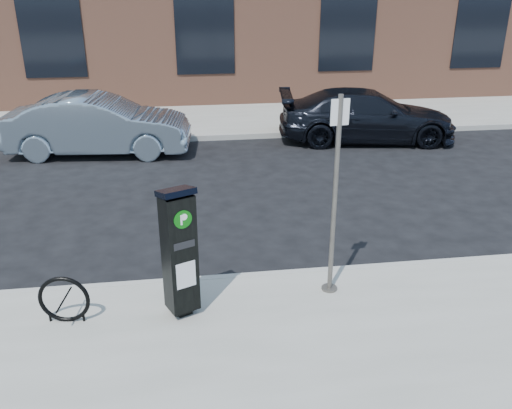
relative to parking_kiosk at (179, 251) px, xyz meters
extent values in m
plane|color=black|center=(1.06, 0.91, -1.10)|extent=(120.00, 120.00, 0.00)
cube|color=gray|center=(1.06, 14.91, -1.02)|extent=(60.00, 12.00, 0.15)
cube|color=#9E9B93|center=(1.06, 0.89, -1.02)|extent=(60.00, 0.12, 0.16)
cube|color=#9E9B93|center=(1.06, 8.93, -1.02)|extent=(60.00, 0.12, 0.16)
cube|color=black|center=(-3.94, 12.89, 1.90)|extent=(2.00, 0.06, 3.50)
cube|color=black|center=(1.06, 12.89, 1.90)|extent=(2.00, 0.06, 3.50)
cube|color=black|center=(6.06, 12.89, 1.90)|extent=(2.00, 0.06, 3.50)
cube|color=black|center=(11.06, 12.89, 1.90)|extent=(2.00, 0.06, 3.50)
cube|color=black|center=(0.00, 0.00, -0.90)|extent=(0.25, 0.25, 0.10)
cube|color=black|center=(0.00, 0.00, -0.03)|extent=(0.49, 0.46, 1.64)
cube|color=black|center=(0.00, 0.00, 0.83)|extent=(0.54, 0.51, 0.15)
cylinder|color=#064C09|center=(0.07, -0.16, 0.52)|extent=(0.23, 0.11, 0.24)
cube|color=white|center=(0.07, -0.16, 0.52)|extent=(0.08, 0.04, 0.13)
cube|color=silver|center=(0.07, -0.16, -0.27)|extent=(0.25, 0.12, 0.37)
cube|color=black|center=(0.07, -0.16, 0.16)|extent=(0.27, 0.12, 0.10)
cylinder|color=#625D57|center=(2.14, 0.31, -0.93)|extent=(0.23, 0.23, 0.03)
cylinder|color=#625D57|center=(2.14, 0.31, 0.48)|extent=(0.07, 0.07, 2.87)
cube|color=silver|center=(2.14, 0.31, 1.69)|extent=(0.25, 0.06, 0.34)
torus|color=black|center=(-1.53, 0.02, -0.61)|extent=(0.68, 0.15, 0.68)
cylinder|color=black|center=(-1.76, 0.05, -0.88)|extent=(0.03, 0.03, 0.13)
cylinder|color=black|center=(-1.31, -0.01, -0.88)|extent=(0.03, 0.03, 0.13)
imported|color=#7D90A0|center=(-2.06, 8.07, -0.32)|extent=(4.88, 2.11, 1.56)
imported|color=black|center=(5.37, 8.31, -0.37)|extent=(5.23, 2.70, 1.45)
camera|label=1|loc=(0.12, -6.32, 3.29)|focal=38.00mm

